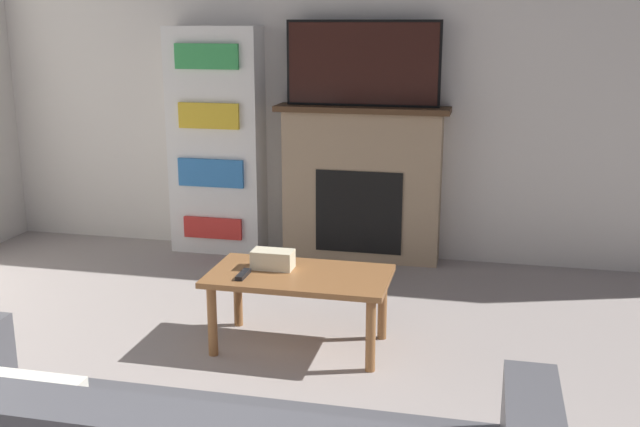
{
  "coord_description": "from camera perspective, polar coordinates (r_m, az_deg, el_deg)",
  "views": [
    {
      "loc": [
        0.81,
        -1.14,
        1.69
      ],
      "look_at": [
        -0.02,
        2.52,
        0.73
      ],
      "focal_mm": 42.0,
      "sensor_mm": 36.0,
      "label": 1
    }
  ],
  "objects": [
    {
      "name": "fireplace",
      "position": [
        5.39,
        3.18,
        2.3
      ],
      "size": [
        1.23,
        0.28,
        1.12
      ],
      "color": "tan",
      "rests_on": "ground_plane"
    },
    {
      "name": "remote_control",
      "position": [
        3.9,
        -5.88,
        -4.64
      ],
      "size": [
        0.04,
        0.15,
        0.02
      ],
      "color": "black",
      "rests_on": "coffee_table"
    },
    {
      "name": "tissue_box",
      "position": [
        4.0,
        -3.61,
        -3.51
      ],
      "size": [
        0.22,
        0.12,
        0.1
      ],
      "color": "beige",
      "rests_on": "coffee_table"
    },
    {
      "name": "bookshelf",
      "position": [
        5.6,
        -7.89,
        5.44
      ],
      "size": [
        0.69,
        0.29,
        1.66
      ],
      "color": "white",
      "rests_on": "ground_plane"
    },
    {
      "name": "tv",
      "position": [
        5.25,
        3.27,
        11.34
      ],
      "size": [
        1.08,
        0.03,
        0.59
      ],
      "color": "black",
      "rests_on": "fireplace"
    },
    {
      "name": "wall_back",
      "position": [
        5.41,
        4.24,
        10.75
      ],
      "size": [
        6.8,
        0.06,
        2.7
      ],
      "color": "silver",
      "rests_on": "ground_plane"
    },
    {
      "name": "coffee_table",
      "position": [
        3.95,
        -1.59,
        -5.37
      ],
      "size": [
        0.95,
        0.53,
        0.41
      ],
      "color": "brown",
      "rests_on": "ground_plane"
    }
  ]
}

